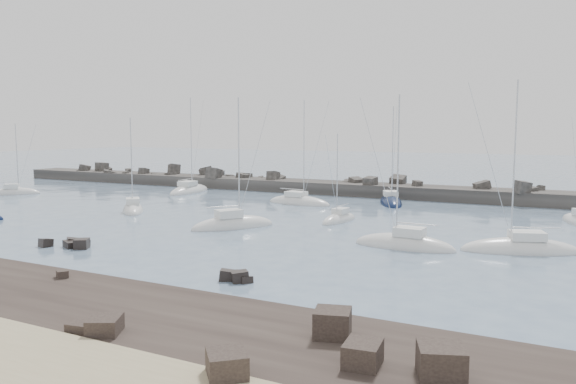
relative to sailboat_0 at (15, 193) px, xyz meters
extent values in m
plane|color=slate|center=(42.74, -14.06, -0.14)|extent=(400.00, 400.00, 0.00)
cube|color=black|center=(47.60, -31.82, 0.44)|extent=(1.05, 1.01, 0.47)
cube|color=black|center=(69.65, -35.76, 0.69)|extent=(1.62, 1.84, 0.97)
cube|color=black|center=(67.29, -33.36, 0.84)|extent=(2.04, 2.02, 1.27)
cube|color=black|center=(65.45, -39.39, 0.75)|extent=(2.20, 2.21, 1.09)
cube|color=black|center=(57.63, -37.97, 0.60)|extent=(2.00, 2.06, 0.79)
cube|color=black|center=(72.71, -35.36, 0.83)|extent=(2.28, 2.27, 1.24)
cube|color=black|center=(56.41, -38.34, 0.43)|extent=(1.25, 1.08, 0.44)
cube|color=black|center=(38.78, -23.40, -0.09)|extent=(1.14, 1.25, 1.03)
cube|color=black|center=(38.76, -23.23, 0.15)|extent=(1.28, 1.26, 0.93)
cube|color=black|center=(37.00, -24.48, 0.08)|extent=(1.30, 1.27, 1.07)
cube|color=black|center=(40.41, -23.67, 0.10)|extent=(1.55, 1.59, 1.17)
cube|color=black|center=(39.32, -23.59, -0.12)|extent=(1.86, 1.82, 1.16)
cube|color=black|center=(39.94, -23.18, 0.12)|extent=(1.37, 1.31, 0.93)
cube|color=black|center=(56.83, -26.33, -0.02)|extent=(1.51, 1.42, 1.24)
cube|color=black|center=(58.14, -26.27, -0.09)|extent=(1.17, 1.18, 0.83)
cube|color=black|center=(56.65, -25.00, -0.10)|extent=(0.90, 0.76, 0.82)
cube|color=black|center=(56.71, -24.81, -0.04)|extent=(0.86, 0.93, 0.47)
cube|color=black|center=(57.70, -26.29, 0.15)|extent=(1.63, 1.56, 0.95)
cube|color=#302D2B|center=(35.24, 23.94, 0.06)|extent=(115.00, 6.00, 3.20)
cube|color=#302D2B|center=(20.00, 26.36, 1.92)|extent=(1.74, 1.92, 1.36)
cube|color=#302D2B|center=(15.42, 25.67, 1.21)|extent=(1.47, 1.55, 1.03)
cube|color=#302D2B|center=(28.80, 25.81, 1.49)|extent=(1.14, 1.23, 0.92)
cube|color=#302D2B|center=(-1.30, 21.82, 1.57)|extent=(1.35, 1.54, 1.21)
cube|color=#302D2B|center=(-2.92, 22.12, 1.61)|extent=(1.86, 1.73, 1.41)
cube|color=#302D2B|center=(18.06, 26.16, 1.85)|extent=(1.41, 1.39, 0.84)
cube|color=#302D2B|center=(26.17, 25.36, 1.66)|extent=(2.36, 2.50, 1.57)
cube|color=#302D2B|center=(-6.46, 24.03, 1.93)|extent=(1.58, 1.79, 1.44)
cube|color=#302D2B|center=(1.75, 22.13, 1.67)|extent=(1.24, 1.32, 1.09)
cube|color=#302D2B|center=(65.23, 24.29, 2.06)|extent=(2.72, 2.49, 1.58)
cube|color=#302D2B|center=(22.37, 26.17, 1.42)|extent=(1.95, 1.89, 1.03)
cube|color=#302D2B|center=(11.36, 23.48, 1.54)|extent=(1.84, 1.98, 1.32)
cube|color=#302D2B|center=(17.18, 26.18, 2.13)|extent=(3.02, 2.72, 2.36)
cube|color=#302D2B|center=(7.38, 23.70, 1.44)|extent=(1.48, 1.49, 0.84)
cube|color=#302D2B|center=(49.67, 22.46, 2.02)|extent=(1.98, 2.23, 1.76)
cube|color=#302D2B|center=(-10.90, 22.60, 1.43)|extent=(1.64, 1.65, 0.90)
cube|color=#302D2B|center=(56.37, 23.72, 1.88)|extent=(1.72, 1.64, 1.26)
cube|color=#302D2B|center=(32.87, 22.73, 1.56)|extent=(1.79, 2.08, 1.75)
cube|color=#302D2B|center=(46.49, 25.00, 1.72)|extent=(2.66, 2.66, 1.61)
cube|color=#302D2B|center=(-10.50, 23.59, 1.98)|extent=(2.63, 2.59, 2.06)
cube|color=#302D2B|center=(10.26, 25.75, 2.43)|extent=(2.76, 2.98, 2.37)
cube|color=#302D2B|center=(-6.15, 25.46, 1.78)|extent=(2.01, 1.86, 1.38)
cube|color=#302D2B|center=(21.94, 21.88, 2.33)|extent=(2.39, 2.37, 2.42)
cube|color=#302D2B|center=(-6.50, 24.28, 2.23)|extent=(2.20, 1.99, 2.33)
cube|color=#302D2B|center=(52.74, 26.27, 2.14)|extent=(2.31, 2.28, 1.83)
cube|color=#302D2B|center=(32.66, 25.17, 1.59)|extent=(2.41, 2.15, 1.84)
cube|color=#302D2B|center=(45.03, 25.42, 1.44)|extent=(1.55, 1.51, 1.38)
cube|color=#302D2B|center=(70.66, 21.69, 2.27)|extent=(2.49, 2.31, 2.01)
cube|color=#302D2B|center=(71.63, 24.08, 1.78)|extent=(1.66, 1.72, 0.93)
cube|color=#302D2B|center=(-0.63, 25.38, 1.80)|extent=(1.41, 1.42, 1.07)
cube|color=#302D2B|center=(26.26, 24.26, 1.73)|extent=(2.43, 2.17, 1.63)
cube|color=#302D2B|center=(5.29, 23.10, 1.85)|extent=(1.57, 1.78, 1.91)
cube|color=#302D2B|center=(72.60, 25.84, 1.78)|extent=(1.19, 1.40, 1.26)
cube|color=#302D2B|center=(32.48, 23.73, 2.22)|extent=(1.79, 2.15, 1.79)
ellipsoid|color=silver|center=(0.01, 0.01, -0.09)|extent=(6.98, 6.64, 2.03)
cube|color=white|center=(-0.26, -0.23, 1.11)|extent=(2.52, 2.48, 0.69)
cylinder|color=silver|center=(0.45, 0.41, 5.74)|extent=(0.12, 0.12, 9.94)
cylinder|color=silver|center=(-0.64, -0.58, 1.76)|extent=(2.25, 2.05, 0.10)
ellipsoid|color=silver|center=(22.29, 14.61, -0.09)|extent=(4.29, 10.54, 2.46)
cube|color=white|center=(22.35, 14.10, 1.32)|extent=(2.37, 3.08, 0.74)
cylinder|color=silver|center=(22.20, 15.43, 7.87)|extent=(0.13, 0.13, 13.84)
cylinder|color=silver|center=(22.43, 13.39, 2.01)|extent=(0.56, 4.09, 0.11)
ellipsoid|color=silver|center=(43.95, 10.17, -0.09)|extent=(9.75, 4.01, 2.24)
cube|color=white|center=(43.48, 10.22, 1.19)|extent=(2.86, 2.20, 0.66)
cylinder|color=silver|center=(44.70, 10.08, 7.25)|extent=(0.11, 0.11, 12.79)
cylinder|color=silver|center=(42.82, 10.30, 1.80)|extent=(3.77, 0.53, 0.09)
ellipsoid|color=silver|center=(29.08, -5.40, -0.09)|extent=(7.01, 7.25, 2.14)
cube|color=white|center=(29.34, -5.68, 1.18)|extent=(2.61, 2.63, 0.73)
cylinder|color=silver|center=(28.65, -4.95, 6.01)|extent=(0.13, 0.13, 10.40)
cylinder|color=silver|center=(29.71, -6.07, 1.86)|extent=(2.19, 2.32, 0.10)
ellipsoid|color=silver|center=(54.20, -0.70, -0.09)|extent=(2.70, 6.62, 1.79)
cube|color=white|center=(54.24, -0.38, 0.97)|extent=(1.49, 1.93, 0.61)
cylinder|color=silver|center=(54.15, -1.22, 5.01)|extent=(0.11, 0.11, 8.69)
cylinder|color=silver|center=(54.29, 0.06, 1.54)|extent=(0.37, 2.57, 0.09)
ellipsoid|color=silver|center=(46.12, -9.30, -0.09)|extent=(7.33, 8.93, 2.40)
cube|color=white|center=(45.86, -9.67, 1.33)|extent=(2.90, 3.08, 0.80)
cylinder|color=silver|center=(46.52, -8.72, 6.95)|extent=(0.14, 0.14, 12.05)
cylinder|color=silver|center=(45.51, -10.19, 2.07)|extent=(2.11, 3.01, 0.11)
ellipsoid|color=#0D1A3A|center=(54.87, 15.92, -0.09)|extent=(6.11, 9.21, 2.23)
cube|color=white|center=(54.69, 16.32, 1.20)|extent=(2.64, 2.99, 0.70)
cylinder|color=silver|center=(55.15, 15.27, 6.83)|extent=(0.12, 0.12, 11.96)
cylinder|color=silver|center=(54.43, 16.89, 1.86)|extent=(1.53, 3.28, 0.10)
ellipsoid|color=silver|center=(64.29, -10.80, -0.09)|extent=(8.81, 2.95, 2.30)
cube|color=white|center=(64.73, -10.82, 1.26)|extent=(2.49, 1.83, 0.75)
cylinder|color=silver|center=(63.59, -10.78, 6.78)|extent=(0.13, 0.13, 11.80)
cylinder|color=silver|center=(65.34, -10.83, 1.96)|extent=(3.50, 0.20, 0.11)
ellipsoid|color=silver|center=(73.15, -8.10, -0.09)|extent=(9.94, 5.97, 2.30)
cube|color=white|center=(73.60, -7.94, 1.23)|extent=(3.15, 2.70, 0.70)
cylinder|color=silver|center=(72.43, -8.35, 7.30)|extent=(0.12, 0.12, 12.83)
cylinder|color=silver|center=(74.22, -7.71, 1.88)|extent=(3.61, 1.37, 0.10)
camera|label=1|loc=(77.09, -56.64, 9.77)|focal=35.00mm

